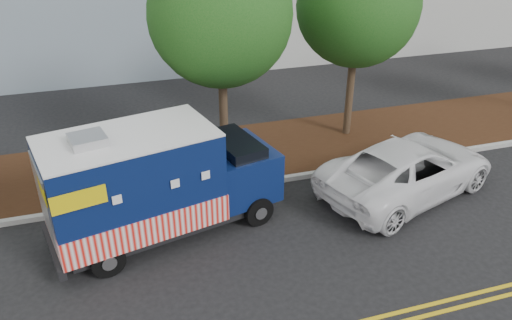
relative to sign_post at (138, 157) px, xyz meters
name	(u,v)px	position (x,y,z in m)	size (l,w,h in m)	color
ground	(217,219)	(1.77, -1.93, -1.20)	(120.00, 120.00, 0.00)	black
curb	(206,191)	(1.77, -0.53, -1.12)	(120.00, 0.18, 0.15)	#9E9E99
mulch_strip	(192,159)	(1.77, 1.57, -1.12)	(120.00, 4.00, 0.15)	black
tree_b	(220,15)	(2.68, 0.74, 3.62)	(4.03, 4.03, 6.85)	#38281C
tree_c	(358,5)	(7.46, 1.84, 3.43)	(3.99, 3.99, 6.63)	#38281C
sign_post	(138,157)	(0.00, 0.00, 0.00)	(0.06, 0.06, 2.40)	#473828
food_truck	(154,186)	(0.21, -2.05, 0.20)	(6.18, 3.40, 3.09)	black
white_car	(408,168)	(7.41, -2.16, -0.41)	(2.61, 5.65, 1.57)	white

